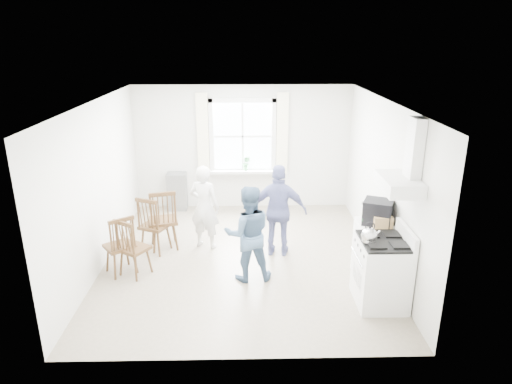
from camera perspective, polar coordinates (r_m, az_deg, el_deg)
name	(u,v)px	position (r m, az deg, el deg)	size (l,w,h in m)	color
room_shell	(242,185)	(7.20, -1.77, 0.91)	(4.62, 5.12, 2.64)	gray
window_assembly	(243,141)	(9.52, -1.68, 6.42)	(1.88, 0.24, 1.70)	white
range_hood	(404,172)	(6.07, 18.03, 2.42)	(0.45, 0.76, 0.94)	silver
shelf_unit	(177,191)	(9.81, -9.83, 0.07)	(0.40, 0.30, 0.80)	slate
gas_stove	(382,271)	(6.55, 15.42, -9.52)	(0.68, 0.76, 1.12)	white
kettle	(369,235)	(6.19, 13.98, -5.30)	(0.21, 0.21, 0.29)	silver
low_cabinet	(373,250)	(7.18, 14.40, -7.09)	(0.50, 0.55, 0.90)	silver
stereo_stack	(378,212)	(6.93, 14.98, -2.43)	(0.51, 0.49, 0.36)	black
cardboard_box	(382,222)	(6.85, 15.52, -3.59)	(0.27, 0.19, 0.17)	#A78450
windsor_chair_a	(163,214)	(7.89, -11.52, -2.73)	(0.56, 0.55, 1.10)	#3F2814
windsor_chair_b	(128,242)	(7.18, -15.68, -6.08)	(0.55, 0.55, 0.95)	#3F2814
windsor_chair_c	(121,240)	(7.26, -16.48, -5.73)	(0.57, 0.57, 0.98)	#3F2814
person_left	(205,207)	(7.88, -6.46, -1.88)	(0.54, 0.54, 1.49)	silver
person_mid	(248,234)	(6.81, -1.00, -5.22)	(0.72, 0.72, 1.49)	#445E7E
person_right	(279,211)	(7.56, 2.91, -2.37)	(0.92, 0.92, 1.57)	navy
potted_plant	(246,163)	(9.55, -1.22, 3.61)	(0.17, 0.17, 0.30)	#2F6937
windsor_chair_d	(150,220)	(7.83, -13.08, -3.38)	(0.56, 0.56, 1.02)	#3F2814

